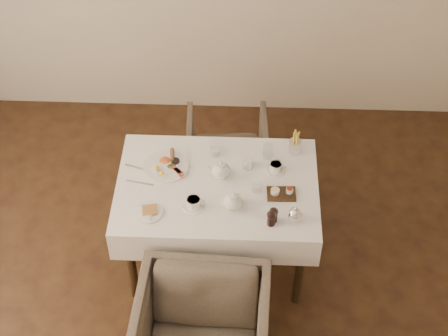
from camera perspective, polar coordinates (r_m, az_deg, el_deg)
The scene contains 19 objects.
table at distance 4.42m, azimuth -0.56°, elevation -2.40°, with size 1.28×0.88×0.75m.
armchair_far at distance 5.22m, azimuth 0.26°, elevation 1.34°, with size 0.60×0.62×0.56m, color #4A4236.
breakfast_plate at distance 4.45m, azimuth -4.81°, elevation 0.22°, with size 0.30×0.30×0.04m.
side_plate at distance 4.20m, azimuth -6.44°, elevation -3.70°, with size 0.19×0.18×0.02m.
teapot_centre at distance 4.33m, azimuth -0.25°, elevation -0.12°, with size 0.16×0.13×0.13m, color white, non-canonical shape.
teapot_front at distance 4.15m, azimuth 0.76°, elevation -2.72°, with size 0.17×0.13×0.14m, color white, non-canonical shape.
creamer at distance 4.41m, azimuth 2.00°, elevation 0.39°, with size 0.06×0.06×0.07m, color white.
teacup_near at distance 4.19m, azimuth -2.54°, elevation -2.94°, with size 0.14×0.14×0.07m.
teacup_far at distance 4.41m, azimuth 4.32°, elevation 0.03°, with size 0.13×0.13×0.06m.
glass_left at distance 4.49m, azimuth -0.75°, elevation 1.60°, with size 0.07×0.07×0.10m, color silver.
glass_mid at distance 4.28m, azimuth 2.78°, elevation -1.41°, with size 0.07×0.07×0.09m, color silver.
glass_right at distance 4.48m, azimuth 3.68°, elevation 1.38°, with size 0.07×0.07×0.09m, color silver.
condiment_board at distance 4.28m, azimuth 4.77°, elevation -2.09°, with size 0.18×0.13×0.05m.
pepper_mill_left at distance 4.09m, azimuth 3.95°, elevation -4.16°, with size 0.06×0.06×0.11m, color black, non-canonical shape.
pepper_mill_right at distance 4.10m, azimuth 4.14°, elevation -3.90°, with size 0.06×0.06×0.11m, color black, non-canonical shape.
silver_pot at distance 4.12m, azimuth 5.90°, elevation -3.79°, with size 0.11×0.09×0.11m, color white, non-canonical shape.
fries_cup at distance 4.51m, azimuth 5.94°, elevation 2.03°, with size 0.08×0.08×0.17m.
cutlery_fork at distance 4.46m, azimuth -7.07°, elevation -0.02°, with size 0.02×0.20×0.00m, color silver.
cutlery_knife at distance 4.37m, azimuth -7.00°, elevation -1.23°, with size 0.01×0.18×0.00m, color silver.
Camera 1 is at (0.23, -2.09, 3.93)m, focal length 55.00 mm.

